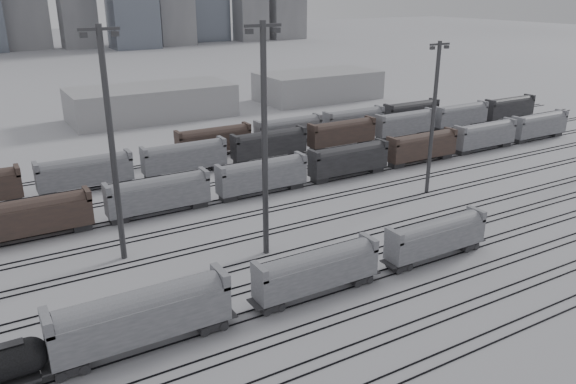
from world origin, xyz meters
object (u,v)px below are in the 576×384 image
hopper_car_c (436,235)px  light_mast_c (265,138)px  hopper_car_a (142,314)px  hopper_car_b (317,269)px

hopper_car_c → light_mast_c: 23.79m
hopper_car_c → light_mast_c: light_mast_c is taller
hopper_car_a → light_mast_c: bearing=31.8°
hopper_car_b → hopper_car_c: hopper_car_b is taller
hopper_car_a → light_mast_c: 25.08m
hopper_car_a → hopper_car_b: size_ratio=1.14×
hopper_car_a → light_mast_c: light_mast_c is taller
hopper_car_b → hopper_car_c: 17.20m
hopper_car_b → light_mast_c: bearing=88.9°
hopper_car_a → hopper_car_c: size_ratio=1.17×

